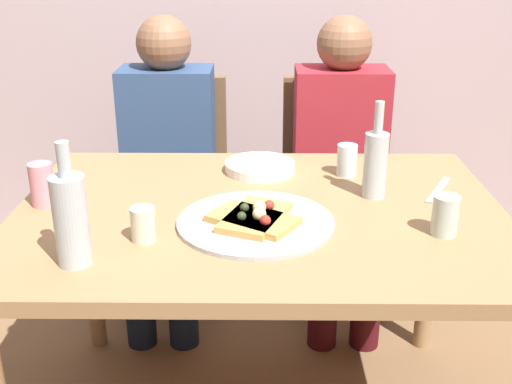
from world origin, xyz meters
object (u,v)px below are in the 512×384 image
guest_in_sweater (166,157)px  guest_in_beanie (341,158)px  soda_can (42,185)px  pizza_slice_extra (254,219)px  wine_bottle (376,162)px  chair_right (336,175)px  pizza_tray (256,222)px  beer_bottle (71,218)px  dining_table (259,235)px  chair_left (173,174)px  tumbler_near (445,215)px  table_knife (439,190)px  plate_stack (260,167)px  wine_glass (143,224)px  tumbler_far (347,160)px  pizza_slice_last (255,216)px

guest_in_sweater → guest_in_beanie: (0.68, 0.00, 0.00)m
soda_can → guest_in_sweater: (0.23, 0.71, -0.16)m
guest_in_sweater → pizza_slice_extra: bearing=112.6°
pizza_slice_extra → wine_bottle: wine_bottle is taller
wine_bottle → soda_can: bearing=-175.4°
wine_bottle → chair_right: wine_bottle is taller
pizza_tray → guest_in_sweater: 0.91m
beer_bottle → dining_table: bearing=36.7°
dining_table → chair_left: bearing=112.6°
tumbler_near → table_knife: size_ratio=0.47×
plate_stack → wine_glass: bearing=-119.7°
tumbler_near → tumbler_far: tumbler_near is taller
wine_glass → chair_left: bearing=94.4°
tumbler_near → guest_in_beanie: guest_in_beanie is taller
wine_glass → guest_in_sweater: (-0.08, 0.92, -0.14)m
tumbler_near → wine_glass: bearing=-176.7°
pizza_tray → tumbler_near: 0.48m
dining_table → wine_glass: 0.37m
soda_can → guest_in_sweater: size_ratio=0.10×
pizza_slice_last → chair_right: 1.06m
pizza_slice_last → pizza_slice_extra: (-0.00, -0.02, 0.00)m
beer_bottle → chair_left: 1.24m
pizza_slice_last → table_knife: (0.54, 0.24, -0.02)m
dining_table → guest_in_sweater: 0.82m
pizza_slice_extra → guest_in_sweater: guest_in_sweater is taller
guest_in_beanie → pizza_slice_extra: bearing=68.7°
beer_bottle → wine_glass: 0.19m
tumbler_far → guest_in_sweater: 0.80m
pizza_slice_extra → chair_right: 1.08m
pizza_slice_last → wine_bottle: wine_bottle is taller
pizza_slice_extra → wine_bottle: size_ratio=0.92×
dining_table → pizza_tray: size_ratio=3.28×
guest_in_beanie → chair_right: bearing=-90.0°
chair_left → pizza_slice_last: bearing=110.0°
tumbler_near → guest_in_sweater: guest_in_sweater is taller
dining_table → soda_can: size_ratio=11.01×
pizza_slice_extra → tumbler_far: tumbler_far is taller
wine_bottle → guest_in_beanie: 0.66m
table_knife → guest_in_beanie: (-0.21, 0.59, -0.10)m
pizza_slice_last → pizza_slice_extra: size_ratio=0.99×
tumbler_near → tumbler_far: 0.46m
pizza_slice_last → soda_can: 0.60m
pizza_slice_extra → table_knife: bearing=25.3°
chair_left → pizza_tray: bearing=110.0°
chair_right → soda_can: bearing=43.2°
pizza_slice_last → dining_table: bearing=84.2°
beer_bottle → guest_in_beanie: bearing=54.8°
pizza_slice_extra → soda_can: size_ratio=2.09×
pizza_slice_extra → chair_left: chair_left is taller
guest_in_sweater → soda_can: bearing=71.8°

